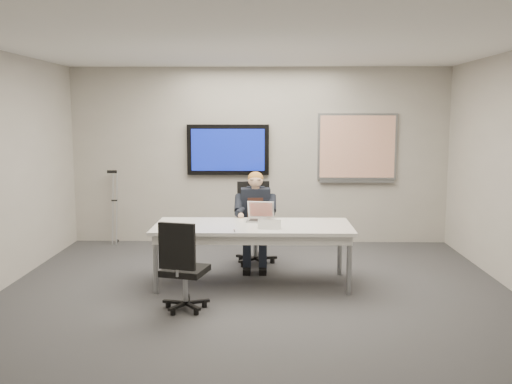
{
  "coord_description": "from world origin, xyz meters",
  "views": [
    {
      "loc": [
        0.13,
        -6.1,
        2.05
      ],
      "look_at": [
        -0.01,
        0.79,
        1.11
      ],
      "focal_mm": 40.0,
      "sensor_mm": 36.0,
      "label": 1
    }
  ],
  "objects_px": {
    "seated_person": "(255,230)",
    "laptop": "(261,216)",
    "conference_table": "(253,232)",
    "office_chair_far": "(255,238)",
    "office_chair_near": "(184,283)"
  },
  "relations": [
    {
      "from": "office_chair_near",
      "to": "laptop",
      "type": "distance_m",
      "value": 1.57
    },
    {
      "from": "office_chair_near",
      "to": "seated_person",
      "type": "xyz_separation_m",
      "value": [
        0.71,
        1.73,
        0.22
      ]
    },
    {
      "from": "seated_person",
      "to": "laptop",
      "type": "relative_size",
      "value": 3.54
    },
    {
      "from": "seated_person",
      "to": "laptop",
      "type": "distance_m",
      "value": 0.54
    },
    {
      "from": "office_chair_far",
      "to": "seated_person",
      "type": "distance_m",
      "value": 0.3
    },
    {
      "from": "seated_person",
      "to": "laptop",
      "type": "bearing_deg",
      "value": -83.1
    },
    {
      "from": "office_chair_far",
      "to": "office_chair_near",
      "type": "height_order",
      "value": "office_chair_far"
    },
    {
      "from": "conference_table",
      "to": "office_chair_far",
      "type": "bearing_deg",
      "value": 89.6
    },
    {
      "from": "office_chair_far",
      "to": "laptop",
      "type": "bearing_deg",
      "value": -92.29
    },
    {
      "from": "office_chair_near",
      "to": "laptop",
      "type": "bearing_deg",
      "value": -107.58
    },
    {
      "from": "laptop",
      "to": "office_chair_far",
      "type": "bearing_deg",
      "value": 105.22
    },
    {
      "from": "conference_table",
      "to": "seated_person",
      "type": "height_order",
      "value": "seated_person"
    },
    {
      "from": "conference_table",
      "to": "laptop",
      "type": "bearing_deg",
      "value": 71.26
    },
    {
      "from": "office_chair_far",
      "to": "office_chair_near",
      "type": "distance_m",
      "value": 2.1
    },
    {
      "from": "seated_person",
      "to": "laptop",
      "type": "height_order",
      "value": "seated_person"
    }
  ]
}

